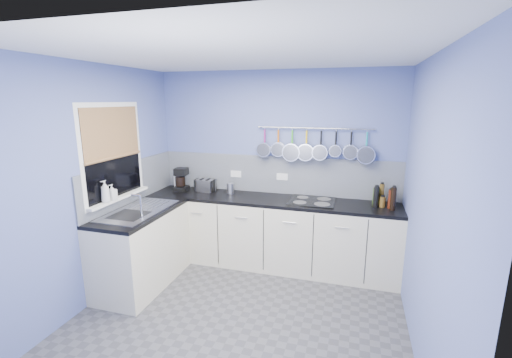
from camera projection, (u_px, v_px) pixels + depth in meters
The scene contains 43 objects.
floor at pixel (240, 317), 3.47m from camera, with size 3.20×3.00×0.02m, color #47474C.
ceiling at pixel (237, 53), 2.91m from camera, with size 3.20×3.00×0.02m, color white.
wall_back at pixel (276, 167), 4.60m from camera, with size 3.20×0.02×2.50m, color #5866A7.
wall_front at pixel (143, 274), 1.78m from camera, with size 3.20×0.02×2.50m, color #5866A7.
wall_left at pixel (94, 185), 3.63m from camera, with size 0.02×3.00×2.50m, color #5866A7.
wall_right at pixel (429, 212), 2.75m from camera, with size 0.02×3.00×2.50m, color #5866A7.
backsplash_back at pixel (275, 175), 4.61m from camera, with size 3.20×0.02×0.50m, color #9498A3.
backsplash_left at pixel (132, 182), 4.21m from camera, with size 0.02×1.80×0.50m, color #9498A3.
cabinet_run_back at pixel (269, 233), 4.50m from camera, with size 3.20×0.60×0.86m, color beige.
worktop_back at pixel (270, 200), 4.40m from camera, with size 3.20×0.60×0.04m, color black.
cabinet_run_left at pixel (142, 249), 4.01m from camera, with size 0.60×1.20×0.86m, color beige.
worktop_left at pixel (139, 212), 3.91m from camera, with size 0.60×1.20×0.04m, color black.
window_frame at pixel (113, 153), 3.84m from camera, with size 0.01×1.00×1.10m, color white.
window_glass at pixel (114, 153), 3.83m from camera, with size 0.01×0.90×1.00m, color black.
bamboo_blind at pixel (112, 133), 3.78m from camera, with size 0.01×0.90×0.55m, color #956544.
window_sill at pixel (119, 198), 3.94m from camera, with size 0.10×0.98×0.03m, color white.
sink_unit at pixel (139, 210), 3.90m from camera, with size 0.50×0.95×0.01m, color silver.
mixer_tap at pixel (141, 205), 3.66m from camera, with size 0.12×0.08×0.26m, color silver, non-canonical shape.
socket_left at pixel (236, 174), 4.75m from camera, with size 0.15×0.01×0.09m, color white.
socket_right at pixel (282, 177), 4.57m from camera, with size 0.15×0.01×0.09m, color white.
pot_rail at pixel (314, 128), 4.29m from camera, with size 0.02×0.02×1.45m, color silver.
soap_bottle_a at pixel (105, 191), 3.69m from camera, with size 0.09×0.09×0.24m, color white.
soap_bottle_b at pixel (112, 192), 3.79m from camera, with size 0.08×0.08×0.17m, color white.
paper_towel at pixel (178, 180), 4.82m from camera, with size 0.11×0.11×0.25m, color white.
coffee_maker at pixel (181, 179), 4.75m from camera, with size 0.17×0.19×0.31m, color black, non-canonical shape.
toaster at pixel (205, 185), 4.72m from camera, with size 0.26×0.15×0.16m, color silver.
canister at pixel (230, 188), 4.61m from camera, with size 0.10×0.10×0.14m, color silver.
hob at pixel (312, 201), 4.25m from camera, with size 0.55×0.49×0.01m, color black.
pan_0 at pixel (265, 142), 4.50m from camera, with size 0.19×0.09×0.38m, color silver, non-canonical shape.
pan_1 at pixel (278, 142), 4.45m from camera, with size 0.19×0.06×0.38m, color silver, non-canonical shape.
pan_2 at pixel (292, 144), 4.40m from camera, with size 0.23×0.10×0.42m, color silver, non-canonical shape.
pan_3 at pixel (306, 144), 4.35m from camera, with size 0.22×0.09×0.41m, color silver, non-canonical shape.
pan_4 at pixel (321, 144), 4.30m from camera, with size 0.20×0.13×0.39m, color silver, non-canonical shape.
pan_5 at pixel (336, 143), 4.25m from camera, with size 0.15×0.08×0.34m, color silver, non-canonical shape.
pan_6 at pixel (351, 144), 4.20m from camera, with size 0.18×0.06×0.37m, color silver, non-canonical shape.
pan_7 at pixel (366, 147), 4.16m from camera, with size 0.22×0.10×0.41m, color silver, non-canonical shape.
condiment_0 at pixel (392, 198), 4.08m from camera, with size 0.07×0.07×0.19m, color olive.
condiment_1 at pixel (381, 194), 4.12m from camera, with size 0.05×0.05×0.25m, color brown.
condiment_2 at pixel (376, 196), 4.12m from camera, with size 0.07×0.07×0.20m, color #3F721E.
condiment_3 at pixel (391, 199), 3.98m from camera, with size 0.06×0.06×0.22m, color #4C190C.
condiment_4 at pixel (382, 202), 4.03m from camera, with size 0.07×0.07×0.12m, color brown.
condiment_5 at pixel (376, 197), 4.03m from camera, with size 0.06×0.06×0.24m, color black.
condiment_6 at pixel (393, 199), 3.90m from camera, with size 0.06×0.06×0.26m, color black.
Camera 1 is at (1.02, -2.90, 2.12)m, focal length 24.23 mm.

